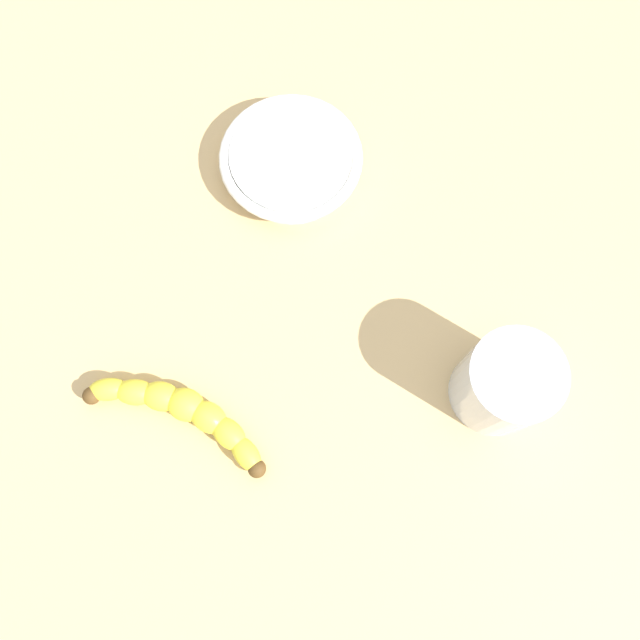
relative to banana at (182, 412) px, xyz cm
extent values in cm
cube|color=tan|center=(-5.09, 16.62, -3.23)|extent=(120.00, 120.00, 3.00)
ellipsoid|color=yellow|center=(6.43, 4.79, 0.00)|extent=(4.65, 3.48, 2.42)
ellipsoid|color=yellow|center=(3.86, 3.80, 0.00)|extent=(4.93, 4.30, 2.76)
ellipsoid|color=yellow|center=(1.49, 2.39, 0.00)|extent=(5.18, 4.94, 3.11)
ellipsoid|color=yellow|center=(-0.60, 0.60, 0.00)|extent=(5.37, 5.37, 3.45)
ellipsoid|color=yellow|center=(-2.37, -1.52, 0.00)|extent=(4.92, 5.17, 3.11)
ellipsoid|color=yellow|center=(-3.76, -3.90, 0.00)|extent=(4.27, 4.92, 2.76)
ellipsoid|color=yellow|center=(-4.73, -6.48, 0.00)|extent=(3.45, 4.64, 2.42)
sphere|color=#513819|center=(8.22, 5.32, 0.00)|extent=(1.90, 1.90, 1.90)
sphere|color=#513819|center=(-5.23, -8.28, 0.00)|extent=(1.90, 1.90, 1.90)
cylinder|color=silver|center=(9.73, 31.40, 3.38)|extent=(9.34, 9.34, 10.21)
cylinder|color=beige|center=(9.73, 31.40, 2.99)|extent=(8.84, 8.84, 8.93)
cylinder|color=white|center=(-23.10, 20.82, 0.07)|extent=(14.13, 14.13, 3.58)
torus|color=white|center=(-23.10, 20.82, 1.26)|extent=(16.56, 16.56, 1.20)
camera|label=1|loc=(13.95, 9.94, 66.35)|focal=35.90mm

